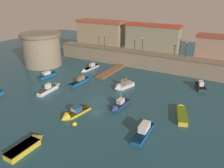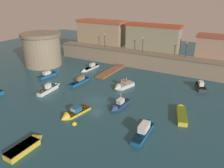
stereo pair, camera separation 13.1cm
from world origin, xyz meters
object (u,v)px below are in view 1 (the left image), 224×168
moored_boat_12 (145,129)px  mooring_buoy_0 (75,124)px  quay_lamp_0 (104,38)px  moored_boat_11 (50,88)px  moored_boat_9 (73,114)px  moored_boat_3 (182,113)px  moored_boat_0 (123,86)px  moored_boat_4 (82,80)px  quay_lamp_2 (186,47)px  quay_lamp_1 (143,42)px  moored_boat_6 (89,68)px  moored_boat_8 (50,74)px  fortress_tower (42,49)px  moored_boat_13 (200,85)px  moored_boat_5 (28,145)px  moored_boat_2 (119,105)px

moored_boat_12 → mooring_buoy_0: moored_boat_12 is taller
quay_lamp_0 → moored_boat_11: size_ratio=0.57×
moored_boat_9 → moored_boat_3: bearing=129.6°
moored_boat_0 → moored_boat_4: moored_boat_0 is taller
moored_boat_12 → quay_lamp_2: bearing=1.0°
quay_lamp_0 → moored_boat_12: size_ratio=0.54×
quay_lamp_1 → moored_boat_3: size_ratio=0.56×
moored_boat_4 → moored_boat_6: 8.51m
moored_boat_0 → moored_boat_8: 18.65m
moored_boat_3 → moored_boat_4: 23.24m
moored_boat_6 → moored_boat_9: (11.03, -20.55, -0.05)m
fortress_tower → quay_lamp_2: (35.20, 11.65, 2.16)m
quay_lamp_2 → moored_boat_13: (5.11, -6.95, -6.08)m
quay_lamp_2 → moored_boat_8: size_ratio=0.64×
quay_lamp_2 → moored_boat_9: bearing=-110.4°
moored_boat_5 → moored_boat_3: bearing=-39.3°
quay_lamp_0 → moored_boat_6: bearing=-86.1°
moored_boat_3 → moored_boat_0: bearing=51.9°
fortress_tower → moored_boat_0: (26.28, -3.64, -3.91)m
moored_boat_2 → moored_boat_4: 14.43m
moored_boat_5 → moored_boat_12: bearing=-47.4°
moored_boat_4 → quay_lamp_2: bearing=-45.9°
quay_lamp_1 → moored_boat_11: quay_lamp_1 is taller
moored_boat_2 → moored_boat_3: moored_boat_2 is taller
fortress_tower → quay_lamp_2: bearing=18.3°
moored_boat_13 → moored_boat_9: bearing=124.2°
fortress_tower → moored_boat_8: fortress_tower is taller
moored_boat_5 → mooring_buoy_0: 7.50m
quay_lamp_2 → mooring_buoy_0: (-9.01, -31.28, -6.60)m
fortress_tower → moored_boat_3: fortress_tower is taller
quay_lamp_0 → moored_boat_6: size_ratio=0.53×
moored_boat_0 → moored_boat_3: bearing=86.4°
quay_lamp_1 → moored_boat_12: size_ratio=0.55×
moored_boat_3 → moored_boat_11: (-25.64, -3.23, 0.07)m
moored_boat_2 → quay_lamp_2: bearing=169.4°
fortress_tower → quay_lamp_2: size_ratio=2.83×
moored_boat_4 → moored_boat_12: moored_boat_12 is taller
moored_boat_5 → moored_boat_12: 15.87m
moored_boat_0 → mooring_buoy_0: bearing=17.4°
quay_lamp_1 → quay_lamp_2: (10.98, -0.00, -0.06)m
moored_boat_12 → moored_boat_13: moored_boat_12 is taller
moored_boat_3 → moored_boat_4: bearing=63.4°
moored_boat_0 → moored_boat_5: moored_boat_0 is taller
moored_boat_9 → quay_lamp_0: bearing=-148.7°
moored_boat_2 → moored_boat_13: moored_boat_2 is taller
quay_lamp_0 → moored_boat_4: (4.12, -16.56, -6.22)m
quay_lamp_1 → moored_boat_2: 24.68m
quay_lamp_0 → moored_boat_11: bearing=-86.7°
quay_lamp_2 → moored_boat_11: (-21.16, -23.73, -6.09)m
moored_boat_4 → mooring_buoy_0: moored_boat_4 is taller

